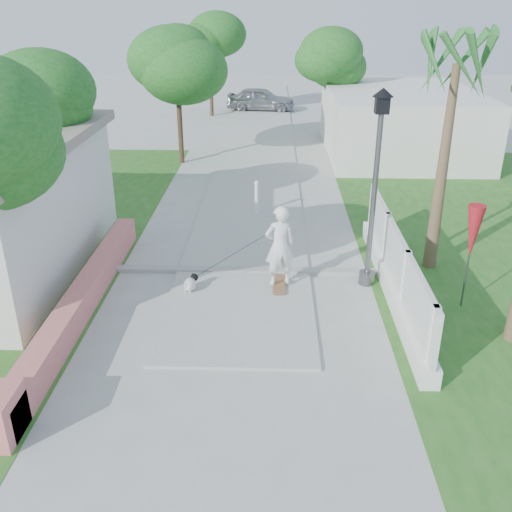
{
  "coord_description": "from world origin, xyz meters",
  "views": [
    {
      "loc": [
        0.69,
        -6.43,
        6.11
      ],
      "look_at": [
        0.35,
        4.55,
        1.1
      ],
      "focal_mm": 40.0,
      "sensor_mm": 36.0,
      "label": 1
    }
  ],
  "objects_px": {
    "street_lamp": "(375,184)",
    "patio_umbrella": "(473,234)",
    "dog": "(191,283)",
    "skateboarder": "(263,249)",
    "bollard": "(257,197)",
    "parked_car": "(261,99)"
  },
  "relations": [
    {
      "from": "bollard",
      "to": "street_lamp",
      "type": "bearing_deg",
      "value": -59.04
    },
    {
      "from": "street_lamp",
      "to": "skateboarder",
      "type": "bearing_deg",
      "value": -173.14
    },
    {
      "from": "bollard",
      "to": "parked_car",
      "type": "height_order",
      "value": "parked_car"
    },
    {
      "from": "street_lamp",
      "to": "patio_umbrella",
      "type": "relative_size",
      "value": 1.93
    },
    {
      "from": "street_lamp",
      "to": "dog",
      "type": "bearing_deg",
      "value": -172.25
    },
    {
      "from": "skateboarder",
      "to": "parked_car",
      "type": "relative_size",
      "value": 0.61
    },
    {
      "from": "patio_umbrella",
      "to": "dog",
      "type": "bearing_deg",
      "value": 175.66
    },
    {
      "from": "street_lamp",
      "to": "dog",
      "type": "xyz_separation_m",
      "value": [
        -4.04,
        -0.55,
        -2.21
      ]
    },
    {
      "from": "patio_umbrella",
      "to": "parked_car",
      "type": "xyz_separation_m",
      "value": [
        -4.89,
        23.13,
        -1.02
      ]
    },
    {
      "from": "dog",
      "to": "patio_umbrella",
      "type": "bearing_deg",
      "value": 17.73
    },
    {
      "from": "street_lamp",
      "to": "bollard",
      "type": "height_order",
      "value": "street_lamp"
    },
    {
      "from": "bollard",
      "to": "dog",
      "type": "height_order",
      "value": "bollard"
    },
    {
      "from": "patio_umbrella",
      "to": "dog",
      "type": "distance_m",
      "value": 6.13
    },
    {
      "from": "dog",
      "to": "parked_car",
      "type": "xyz_separation_m",
      "value": [
        1.05,
        22.68,
        0.45
      ]
    },
    {
      "from": "patio_umbrella",
      "to": "parked_car",
      "type": "relative_size",
      "value": 0.59
    },
    {
      "from": "bollard",
      "to": "skateboarder",
      "type": "bearing_deg",
      "value": -86.44
    },
    {
      "from": "street_lamp",
      "to": "bollard",
      "type": "distance_m",
      "value": 5.56
    },
    {
      "from": "patio_umbrella",
      "to": "bollard",
      "type": "bearing_deg",
      "value": 129.91
    },
    {
      "from": "bollard",
      "to": "skateboarder",
      "type": "distance_m",
      "value": 4.81
    },
    {
      "from": "skateboarder",
      "to": "dog",
      "type": "distance_m",
      "value": 1.82
    },
    {
      "from": "patio_umbrella",
      "to": "skateboarder",
      "type": "height_order",
      "value": "patio_umbrella"
    },
    {
      "from": "street_lamp",
      "to": "parked_car",
      "type": "distance_m",
      "value": 22.4
    }
  ]
}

